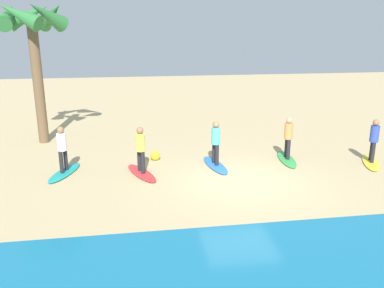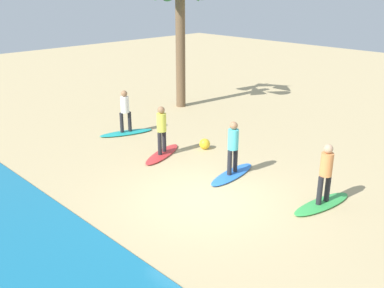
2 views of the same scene
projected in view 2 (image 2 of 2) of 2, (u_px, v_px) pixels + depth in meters
The scene contains 10 objects.
ground_plane at pixel (205, 199), 11.90m from camera, with size 60.00×60.00×0.00m, color tan.
surfboard_green at pixel (322, 204), 11.58m from camera, with size 2.10×0.56×0.09m, color green.
surfer_green at pixel (326, 170), 11.23m from camera, with size 0.32×0.46×1.64m.
surfboard_blue at pixel (232, 174), 13.37m from camera, with size 2.10×0.56×0.09m, color blue.
surfer_blue at pixel (233, 144), 13.02m from camera, with size 0.32×0.46×1.64m.
surfboard_red at pixel (162, 154), 14.94m from camera, with size 2.10×0.56×0.09m, color red.
surfer_red at pixel (162, 127), 14.60m from camera, with size 0.32×0.44×1.64m.
surfboard_teal at pixel (126, 133), 17.08m from camera, with size 2.10×0.56×0.09m, color teal.
surfer_teal at pixel (125, 108), 16.73m from camera, with size 0.32×0.44×1.64m.
beach_ball at pixel (205, 144), 15.46m from camera, with size 0.39×0.39×0.39m, color yellow.
Camera 2 is at (-7.37, 7.68, 5.55)m, focal length 40.87 mm.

